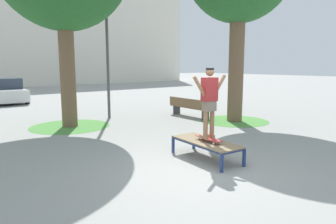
{
  "coord_description": "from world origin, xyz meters",
  "views": [
    {
      "loc": [
        -4.55,
        -4.73,
        2.31
      ],
      "look_at": [
        0.78,
        1.92,
        1.0
      ],
      "focal_mm": 32.88,
      "sensor_mm": 36.0,
      "label": 1
    }
  ],
  "objects_px": {
    "skater": "(209,98)",
    "light_post": "(107,28)",
    "skateboard": "(208,139)",
    "car_white": "(6,91)",
    "skate_box": "(206,143)",
    "park_bench": "(189,107)"
  },
  "relations": [
    {
      "from": "skateboard",
      "to": "light_post",
      "type": "distance_m",
      "value": 7.73
    },
    {
      "from": "skateboard",
      "to": "skater",
      "type": "relative_size",
      "value": 0.48
    },
    {
      "from": "skateboard",
      "to": "park_bench",
      "type": "bearing_deg",
      "value": 51.51
    },
    {
      "from": "car_white",
      "to": "park_bench",
      "type": "xyz_separation_m",
      "value": [
        5.24,
        -10.93,
        -0.24
      ]
    },
    {
      "from": "skate_box",
      "to": "skateboard",
      "type": "bearing_deg",
      "value": -94.94
    },
    {
      "from": "skate_box",
      "to": "skater",
      "type": "relative_size",
      "value": 1.16
    },
    {
      "from": "skater",
      "to": "light_post",
      "type": "xyz_separation_m",
      "value": [
        0.99,
        6.93,
        2.29
      ]
    },
    {
      "from": "skateboard",
      "to": "skater",
      "type": "distance_m",
      "value": 0.99
    },
    {
      "from": "skateboard",
      "to": "skate_box",
      "type": "bearing_deg",
      "value": 85.06
    },
    {
      "from": "skater",
      "to": "park_bench",
      "type": "height_order",
      "value": "skater"
    },
    {
      "from": "car_white",
      "to": "light_post",
      "type": "xyz_separation_m",
      "value": [
        2.28,
        -8.97,
        3.13
      ]
    },
    {
      "from": "skate_box",
      "to": "park_bench",
      "type": "distance_m",
      "value": 6.28
    },
    {
      "from": "car_white",
      "to": "park_bench",
      "type": "distance_m",
      "value": 12.12
    },
    {
      "from": "park_bench",
      "to": "skateboard",
      "type": "bearing_deg",
      "value": -128.49
    },
    {
      "from": "skateboard",
      "to": "light_post",
      "type": "relative_size",
      "value": 0.14
    },
    {
      "from": "skater",
      "to": "light_post",
      "type": "bearing_deg",
      "value": 81.88
    },
    {
      "from": "skateboard",
      "to": "car_white",
      "type": "height_order",
      "value": "car_white"
    },
    {
      "from": "skate_box",
      "to": "skater",
      "type": "bearing_deg",
      "value": -94.91
    },
    {
      "from": "skateboard",
      "to": "skater",
      "type": "xyz_separation_m",
      "value": [
        0.0,
        0.0,
        0.99
      ]
    },
    {
      "from": "skater",
      "to": "car_white",
      "type": "distance_m",
      "value": 15.97
    },
    {
      "from": "skate_box",
      "to": "car_white",
      "type": "distance_m",
      "value": 15.87
    },
    {
      "from": "car_white",
      "to": "park_bench",
      "type": "relative_size",
      "value": 1.76
    }
  ]
}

